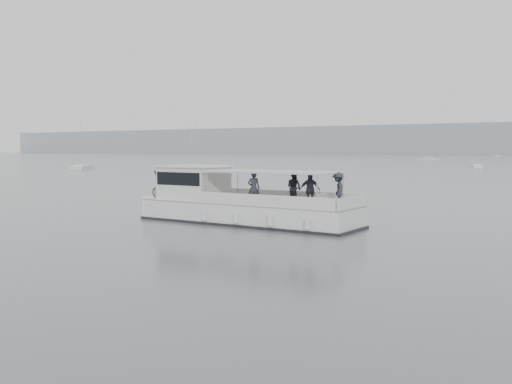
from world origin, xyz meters
The scene contains 2 objects.
ground centered at (0.00, 0.00, 0.00)m, with size 1400.00×1400.00×0.00m, color #505B5F.
tour_boat centered at (-5.65, -0.88, 0.90)m, with size 13.20×3.94×5.50m.
Camera 1 is at (10.19, -25.26, 3.69)m, focal length 40.00 mm.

